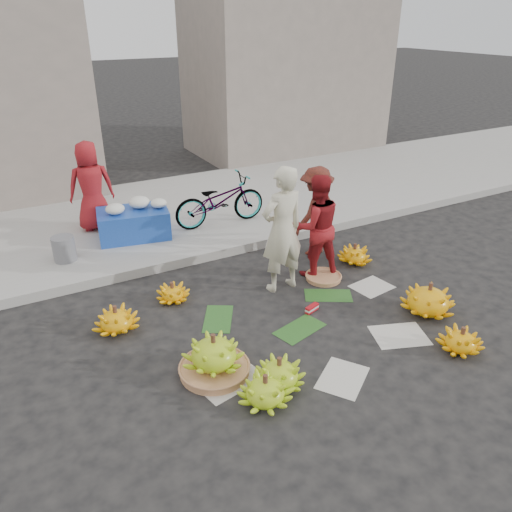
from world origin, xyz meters
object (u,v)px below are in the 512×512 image
bicycle (220,200)px  banana_bunch_4 (428,299)px  vendor_cream (282,230)px  banana_bunch_0 (214,356)px  flower_table (134,222)px

bicycle → banana_bunch_4: bearing=-161.3°
banana_bunch_4 → vendor_cream: bearing=131.9°
vendor_cream → banana_bunch_4: bearing=127.8°
banana_bunch_4 → vendor_cream: vendor_cream is taller
banana_bunch_4 → vendor_cream: (-1.34, 1.49, 0.70)m
banana_bunch_0 → flower_table: (0.24, 3.78, 0.17)m
banana_bunch_4 → bicycle: 4.03m
banana_bunch_0 → vendor_cream: (1.62, 1.27, 0.68)m
banana_bunch_0 → flower_table: 3.79m
banana_bunch_4 → flower_table: size_ratio=0.76×
flower_table → bicycle: 1.54m
vendor_cream → bicycle: vendor_cream is taller
flower_table → vendor_cream: bearing=-50.6°
flower_table → bicycle: (1.52, -0.17, 0.17)m
banana_bunch_4 → flower_table: 4.84m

